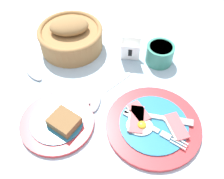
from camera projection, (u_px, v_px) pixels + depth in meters
name	position (u px, v px, depth m)	size (l,w,h in m)	color
ground_plane	(111.00, 112.00, 0.74)	(3.00, 3.00, 0.00)	#A3BCD1
breakfast_plate	(153.00, 125.00, 0.70)	(0.26, 0.26, 0.03)	red
bread_plate	(58.00, 122.00, 0.70)	(0.20, 0.20, 0.04)	red
sugar_cup	(160.00, 53.00, 0.84)	(0.09, 0.09, 0.06)	#337F6B
bread_basket	(71.00, 36.00, 0.87)	(0.21, 0.21, 0.11)	olive
number_card	(130.00, 51.00, 0.84)	(0.06, 0.05, 0.07)	white
teaspoon_by_saucer	(39.00, 79.00, 0.81)	(0.17, 0.12, 0.01)	silver
teaspoon_near_cup	(97.00, 94.00, 0.77)	(0.13, 0.16, 0.01)	silver
teaspoon_stray	(97.00, 95.00, 0.77)	(0.03, 0.19, 0.01)	silver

